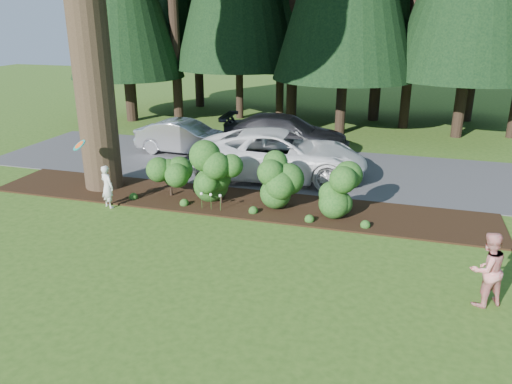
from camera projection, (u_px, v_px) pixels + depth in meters
The scene contains 11 objects.
ground at pixel (188, 245), 12.78m from camera, with size 80.00×80.00×0.00m, color #2B4D16.
mulch_bed at pixel (230, 202), 15.71m from camera, with size 16.00×2.50×0.05m, color black.
driveway at pixel (266, 165), 19.55m from camera, with size 22.00×6.00×0.03m, color #38383A.
shrub_row at pixel (252, 181), 15.14m from camera, with size 6.53×1.60×1.61m.
lily_cluster at pixel (211, 195), 14.86m from camera, with size 0.69×0.09×0.57m.
car_silver_wagon at pixel (186, 137), 20.93m from camera, with size 1.47×4.21×1.39m, color silver.
car_white_suv at pixel (280, 154), 17.74m from camera, with size 2.83×6.15×1.71m, color white.
car_dark_suv at pixel (286, 134), 21.16m from camera, with size 2.20×5.40×1.57m, color black.
child at pixel (107, 187), 15.11m from camera, with size 0.49×0.32×1.33m, color silver.
adult at pixel (487, 269), 9.94m from camera, with size 0.77×0.60×1.59m, color red.
frisbee at pixel (79, 145), 15.18m from camera, with size 0.51×0.42×0.40m.
Camera 1 is at (4.99, -10.60, 5.58)m, focal length 35.00 mm.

